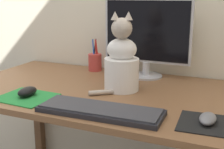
{
  "coord_description": "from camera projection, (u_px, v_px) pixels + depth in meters",
  "views": [
    {
      "loc": [
        0.51,
        -1.23,
        1.15
      ],
      "look_at": [
        0.03,
        -0.13,
        0.84
      ],
      "focal_mm": 50.0,
      "sensor_mm": 36.0,
      "label": 1
    }
  ],
  "objects": [
    {
      "name": "monitor",
      "position": [
        147.0,
        36.0,
        1.58
      ],
      "size": [
        0.45,
        0.17,
        0.4
      ],
      "color": "#B2B2B7",
      "rests_on": "desk"
    },
    {
      "name": "mousepad_left",
      "position": [
        26.0,
        97.0,
        1.31
      ],
      "size": [
        0.23,
        0.2,
        0.0
      ],
      "rotation": [
        0.0,
        0.0,
        -0.05
      ],
      "color": "#238438",
      "rests_on": "desk"
    },
    {
      "name": "computer_mouse_left",
      "position": [
        27.0,
        92.0,
        1.31
      ],
      "size": [
        0.06,
        0.1,
        0.04
      ],
      "color": "black",
      "rests_on": "mousepad_left"
    },
    {
      "name": "pen_cup",
      "position": [
        95.0,
        62.0,
        1.75
      ],
      "size": [
        0.07,
        0.07,
        0.18
      ],
      "color": "#B23833",
      "rests_on": "desk"
    },
    {
      "name": "mousepad_right",
      "position": [
        211.0,
        124.0,
        1.04
      ],
      "size": [
        0.22,
        0.2,
        0.0
      ],
      "rotation": [
        0.0,
        0.0,
        0.06
      ],
      "color": "black",
      "rests_on": "desk"
    },
    {
      "name": "desk",
      "position": [
        118.0,
        109.0,
        1.42
      ],
      "size": [
        1.5,
        0.76,
        0.73
      ],
      "color": "brown",
      "rests_on": "ground_plane"
    },
    {
      "name": "cat",
      "position": [
        121.0,
        62.0,
        1.38
      ],
      "size": [
        0.2,
        0.24,
        0.35
      ],
      "rotation": [
        0.0,
        0.0,
        0.31
      ],
      "color": "white",
      "rests_on": "desk"
    },
    {
      "name": "computer_mouse_right",
      "position": [
        208.0,
        119.0,
        1.04
      ],
      "size": [
        0.06,
        0.1,
        0.03
      ],
      "color": "slate",
      "rests_on": "mousepad_right"
    },
    {
      "name": "keyboard",
      "position": [
        100.0,
        110.0,
        1.13
      ],
      "size": [
        0.47,
        0.17,
        0.02
      ],
      "rotation": [
        0.0,
        0.0,
        0.04
      ],
      "color": "black",
      "rests_on": "desk"
    }
  ]
}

